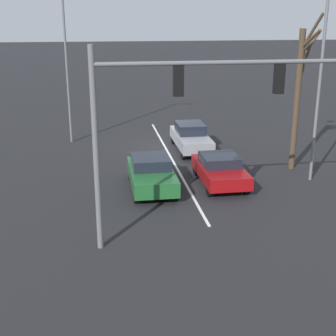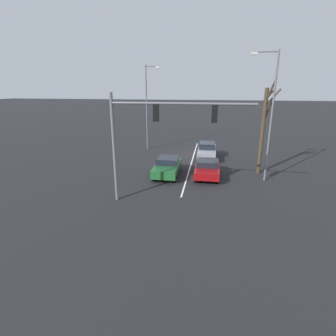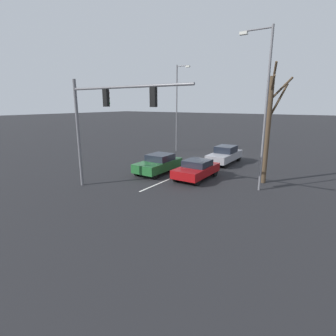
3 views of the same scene
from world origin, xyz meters
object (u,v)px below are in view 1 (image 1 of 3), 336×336
car_darkgreen_midlane_front (151,173)px  traffic_signal_gantry (169,107)px  car_maroon_leftlane_front (220,169)px  street_lamp_right_shoulder (69,56)px  car_gray_leftlane_second (191,137)px  street_lamp_left_shoulder (318,67)px  bare_tree_near (299,92)px

car_darkgreen_midlane_front → traffic_signal_gantry: bearing=89.6°
car_darkgreen_midlane_front → car_maroon_leftlane_front: car_darkgreen_midlane_front is taller
car_darkgreen_midlane_front → car_maroon_leftlane_front: (-3.22, -0.15, -0.03)m
traffic_signal_gantry → street_lamp_right_shoulder: bearing=-75.4°
car_darkgreen_midlane_front → car_maroon_leftlane_front: bearing=-177.4°
traffic_signal_gantry → car_gray_leftlane_second: bearing=-105.2°
street_lamp_left_shoulder → car_gray_leftlane_second: bearing=-53.3°
traffic_signal_gantry → street_lamp_right_shoulder: size_ratio=0.90×
car_maroon_leftlane_front → car_gray_leftlane_second: 5.86m
car_darkgreen_midlane_front → street_lamp_right_shoulder: (3.78, -9.00, 4.45)m
street_lamp_right_shoulder → bare_tree_near: size_ratio=1.21×
car_darkgreen_midlane_front → car_gray_leftlane_second: 6.73m
car_gray_leftlane_second → bare_tree_near: bearing=137.0°
car_darkgreen_midlane_front → car_gray_leftlane_second: bearing=-116.8°
car_darkgreen_midlane_front → bare_tree_near: bare_tree_near is taller
street_lamp_right_shoulder → street_lamp_left_shoulder: (-11.28, 8.97, 0.15)m
car_maroon_leftlane_front → traffic_signal_gantry: 7.54m
street_lamp_right_shoulder → car_maroon_leftlane_front: bearing=128.3°
car_maroon_leftlane_front → bare_tree_near: (-4.32, -1.67, 3.23)m
car_darkgreen_midlane_front → bare_tree_near: (-7.54, -1.81, 3.20)m
car_gray_leftlane_second → street_lamp_right_shoulder: (6.82, -2.99, 4.40)m
car_darkgreen_midlane_front → car_gray_leftlane_second: car_gray_leftlane_second is taller
street_lamp_right_shoulder → car_gray_leftlane_second: bearing=156.3°
car_gray_leftlane_second → traffic_signal_gantry: bearing=74.8°
car_gray_leftlane_second → bare_tree_near: 6.91m
car_gray_leftlane_second → street_lamp_right_shoulder: street_lamp_right_shoulder is taller
car_maroon_leftlane_front → car_gray_leftlane_second: (0.19, -5.86, 0.08)m
traffic_signal_gantry → bare_tree_near: bare_tree_near is taller
car_maroon_leftlane_front → bare_tree_near: bare_tree_near is taller
car_gray_leftlane_second → street_lamp_left_shoulder: size_ratio=0.49×
traffic_signal_gantry → street_lamp_right_shoulder: street_lamp_right_shoulder is taller
street_lamp_left_shoulder → street_lamp_right_shoulder: bearing=-38.5°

